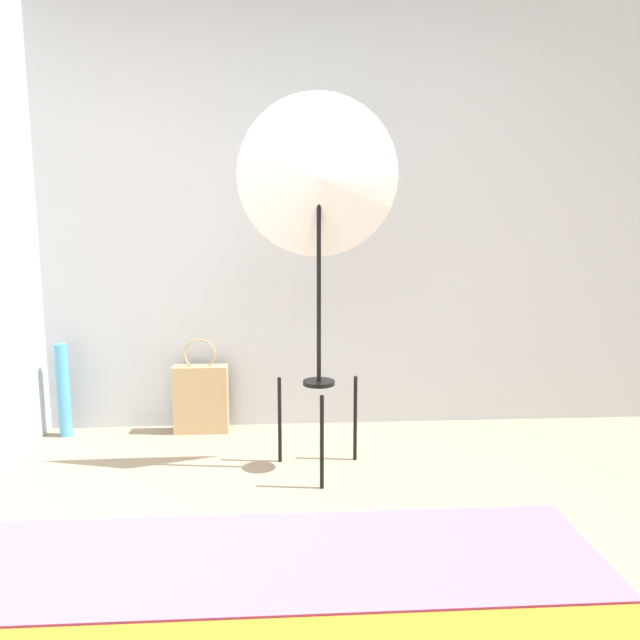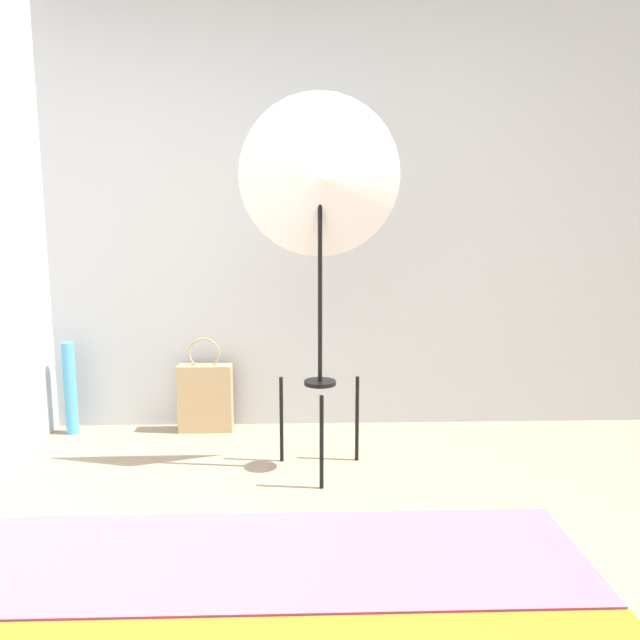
# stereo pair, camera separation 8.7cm
# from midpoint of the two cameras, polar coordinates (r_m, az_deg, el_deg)

# --- Properties ---
(wall_back) EXTENTS (8.00, 0.05, 2.60)m
(wall_back) POSITION_cam_midpoint_polar(r_m,az_deg,el_deg) (3.80, -3.52, 9.56)
(wall_back) COLOR #B7BCC1
(wall_back) RESTS_ON ground_plane
(photo_umbrella) EXTENTS (0.80, 0.37, 1.88)m
(photo_umbrella) POSITION_cam_midpoint_polar(r_m,az_deg,el_deg) (3.06, -0.94, 12.63)
(photo_umbrella) COLOR black
(photo_umbrella) RESTS_ON ground_plane
(tote_bag) EXTENTS (0.32, 0.11, 0.58)m
(tote_bag) POSITION_cam_midpoint_polar(r_m,az_deg,el_deg) (3.85, -11.48, -6.99)
(tote_bag) COLOR tan
(tote_bag) RESTS_ON ground_plane
(paper_roll) EXTENTS (0.07, 0.07, 0.56)m
(paper_roll) POSITION_cam_midpoint_polar(r_m,az_deg,el_deg) (4.01, -22.99, -5.94)
(paper_roll) COLOR #4CA3D1
(paper_roll) RESTS_ON ground_plane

